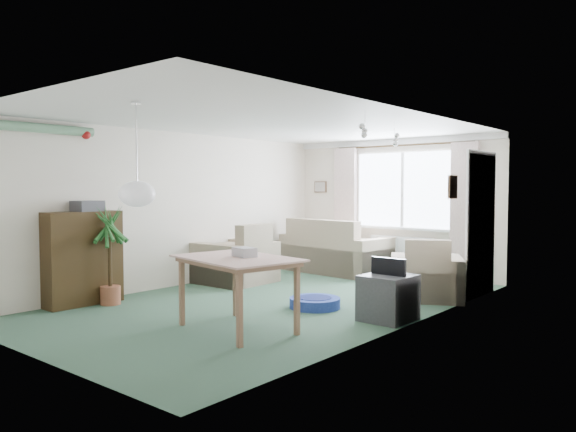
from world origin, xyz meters
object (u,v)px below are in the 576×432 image
Objects in this scene: coffee_table at (350,263)px; pet_bed at (315,303)px; dining_table at (237,295)px; armchair_left at (235,253)px; tv_cube at (388,298)px; houseplant at (110,255)px; sofa at (337,245)px; bookshelf at (83,258)px; armchair_corner at (426,268)px.

pet_bed is (1.22, -2.68, -0.13)m from coffee_table.
dining_table is at bearing -89.13° from pet_bed.
armchair_left is at bearing 161.67° from pet_bed.
houseplant is at bearing -152.79° from tv_cube.
houseplant reaches higher than pet_bed.
sofa is at bearing 161.62° from armchair_left.
pet_bed is (-1.06, -0.01, -0.20)m from tv_cube.
tv_cube is (3.54, 1.79, -0.35)m from bookshelf.
armchair_left reaches higher than coffee_table.
houseplant is 2.25m from dining_table.
pet_bed is at bearing 90.87° from dining_table.
coffee_table is 0.70× the size of dining_table.
bookshelf reaches higher than tv_cube.
pet_bed is at bearing -177.92° from tv_cube.
sofa is 2.04× the size of armchair_corner.
tv_cube is 1.08m from pet_bed.
sofa is 3.72m from tv_cube.
armchair_left is 2.52m from bookshelf.
armchair_corner reaches higher than tv_cube.
pet_bed is (-0.82, -1.48, -0.36)m from armchair_corner.
armchair_left is 3.28m from tv_cube.
armchair_left is at bearing 88.42° from houseplant.
pet_bed is (1.52, -2.68, -0.42)m from sofa.
armchair_left is at bearing 83.68° from bookshelf.
houseplant is 2.25× the size of tv_cube.
pet_bed is at bearing -65.55° from coffee_table.
coffee_table is 0.71× the size of bookshelf.
pet_bed is (-0.02, 1.43, -0.32)m from dining_table.
sofa is 3.11m from pet_bed.
armchair_corner reaches higher than dining_table.
dining_table is (1.54, -4.11, -0.10)m from sofa.
coffee_table is 3.52m from tv_cube.
sofa is at bearing 110.59° from dining_table.
sofa is at bearing 80.87° from houseplant.
dining_table is at bearing 3.35° from houseplant.
armchair_left reaches higher than dining_table.
houseplant is (-0.06, -2.27, 0.17)m from armchair_left.
armchair_corner is 1.73m from pet_bed.
coffee_table is (-2.04, 1.21, -0.23)m from armchair_corner.
pet_bed is (2.48, 1.78, -0.55)m from bookshelf.
sofa is 1.81× the size of armchair_left.
pet_bed is at bearing 32.23° from armchair_corner.
sofa reaches higher than tv_cube.
bookshelf is at bearing -105.76° from coffee_table.
tv_cube is (3.20, -0.70, -0.22)m from armchair_left.
tv_cube is 0.89× the size of pet_bed.
bookshelf is (-0.34, -2.49, 0.13)m from armchair_left.
armchair_corner is at bearing 45.05° from houseplant.
dining_table is 2.12× the size of tv_cube.
armchair_left is 2.29m from pet_bed.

